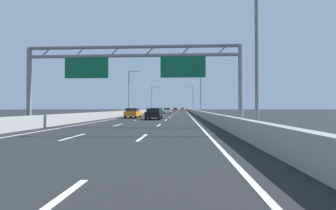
{
  "coord_description": "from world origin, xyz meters",
  "views": [
    {
      "loc": [
        3.85,
        -0.14,
        1.52
      ],
      "look_at": [
        0.83,
        51.46,
        2.06
      ],
      "focal_mm": 26.84,
      "sensor_mm": 36.0,
      "label": 1
    }
  ],
  "objects_px": {
    "streetlamp_left_far": "(152,97)",
    "yellow_car": "(183,109)",
    "streetlamp_right_near": "(252,33)",
    "silver_car": "(153,111)",
    "white_car": "(167,111)",
    "streetlamp_right_far": "(192,97)",
    "red_car": "(175,109)",
    "sign_gantry": "(133,64)",
    "orange_car": "(133,113)",
    "black_car": "(154,114)",
    "streetlamp_right_mid": "(200,89)",
    "green_car": "(160,110)",
    "streetlamp_left_mid": "(130,90)"
  },
  "relations": [
    {
      "from": "green_car",
      "to": "silver_car",
      "type": "distance_m",
      "value": 20.05
    },
    {
      "from": "white_car",
      "to": "streetlamp_left_far",
      "type": "bearing_deg",
      "value": 104.53
    },
    {
      "from": "sign_gantry",
      "to": "silver_car",
      "type": "height_order",
      "value": "sign_gantry"
    },
    {
      "from": "streetlamp_right_mid",
      "to": "streetlamp_right_far",
      "type": "xyz_separation_m",
      "value": [
        0.0,
        40.06,
        0.0
      ]
    },
    {
      "from": "streetlamp_right_near",
      "to": "streetlamp_left_far",
      "type": "bearing_deg",
      "value": 100.56
    },
    {
      "from": "black_car",
      "to": "yellow_car",
      "type": "distance_m",
      "value": 92.18
    },
    {
      "from": "streetlamp_right_far",
      "to": "streetlamp_left_far",
      "type": "bearing_deg",
      "value": 180.0
    },
    {
      "from": "streetlamp_left_far",
      "to": "red_car",
      "type": "height_order",
      "value": "streetlamp_left_far"
    },
    {
      "from": "orange_car",
      "to": "white_car",
      "type": "relative_size",
      "value": 1.06
    },
    {
      "from": "streetlamp_right_far",
      "to": "green_car",
      "type": "bearing_deg",
      "value": -138.35
    },
    {
      "from": "streetlamp_right_far",
      "to": "silver_car",
      "type": "height_order",
      "value": "streetlamp_right_far"
    },
    {
      "from": "streetlamp_right_near",
      "to": "silver_car",
      "type": "height_order",
      "value": "streetlamp_right_near"
    },
    {
      "from": "white_car",
      "to": "green_car",
      "type": "bearing_deg",
      "value": 101.18
    },
    {
      "from": "streetlamp_left_far",
      "to": "yellow_car",
      "type": "bearing_deg",
      "value": 69.74
    },
    {
      "from": "red_car",
      "to": "orange_car",
      "type": "bearing_deg",
      "value": -91.91
    },
    {
      "from": "orange_car",
      "to": "silver_car",
      "type": "distance_m",
      "value": 26.81
    },
    {
      "from": "streetlamp_right_far",
      "to": "black_car",
      "type": "xyz_separation_m",
      "value": [
        -7.29,
        -61.45,
        -4.66
      ]
    },
    {
      "from": "sign_gantry",
      "to": "yellow_car",
      "type": "bearing_deg",
      "value": 87.92
    },
    {
      "from": "streetlamp_right_far",
      "to": "silver_car",
      "type": "bearing_deg",
      "value": -110.19
    },
    {
      "from": "streetlamp_right_far",
      "to": "yellow_car",
      "type": "distance_m",
      "value": 31.21
    },
    {
      "from": "orange_car",
      "to": "white_car",
      "type": "height_order",
      "value": "orange_car"
    },
    {
      "from": "streetlamp_right_near",
      "to": "orange_car",
      "type": "distance_m",
      "value": 26.13
    },
    {
      "from": "red_car",
      "to": "black_car",
      "type": "relative_size",
      "value": 0.96
    },
    {
      "from": "green_car",
      "to": "yellow_car",
      "type": "distance_m",
      "value": 41.35
    },
    {
      "from": "sign_gantry",
      "to": "black_car",
      "type": "distance_m",
      "value": 13.61
    },
    {
      "from": "streetlamp_right_near",
      "to": "green_car",
      "type": "height_order",
      "value": "streetlamp_right_near"
    },
    {
      "from": "streetlamp_left_far",
      "to": "orange_car",
      "type": "height_order",
      "value": "streetlamp_left_far"
    },
    {
      "from": "orange_car",
      "to": "black_car",
      "type": "distance_m",
      "value": 5.87
    },
    {
      "from": "yellow_car",
      "to": "streetlamp_right_near",
      "type": "bearing_deg",
      "value": -88.13
    },
    {
      "from": "streetlamp_right_near",
      "to": "streetlamp_right_far",
      "type": "bearing_deg",
      "value": 90.0
    },
    {
      "from": "streetlamp_right_near",
      "to": "white_car",
      "type": "bearing_deg",
      "value": 98.37
    },
    {
      "from": "sign_gantry",
      "to": "streetlamp_right_mid",
      "type": "xyz_separation_m",
      "value": [
        7.43,
        34.37,
        0.57
      ]
    },
    {
      "from": "streetlamp_left_mid",
      "to": "silver_car",
      "type": "distance_m",
      "value": 11.71
    },
    {
      "from": "streetlamp_right_mid",
      "to": "silver_car",
      "type": "relative_size",
      "value": 2.11
    },
    {
      "from": "streetlamp_left_mid",
      "to": "black_car",
      "type": "relative_size",
      "value": 2.15
    },
    {
      "from": "sign_gantry",
      "to": "streetlamp_right_near",
      "type": "relative_size",
      "value": 1.76
    },
    {
      "from": "streetlamp_right_near",
      "to": "streetlamp_left_mid",
      "type": "xyz_separation_m",
      "value": [
        -14.93,
        40.06,
        0.0
      ]
    },
    {
      "from": "streetlamp_right_near",
      "to": "white_car",
      "type": "relative_size",
      "value": 2.17
    },
    {
      "from": "streetlamp_left_far",
      "to": "red_car",
      "type": "relative_size",
      "value": 2.24
    },
    {
      "from": "black_car",
      "to": "white_car",
      "type": "relative_size",
      "value": 1.01
    },
    {
      "from": "streetlamp_left_far",
      "to": "streetlamp_right_near",
      "type": "bearing_deg",
      "value": -79.44
    },
    {
      "from": "streetlamp_left_far",
      "to": "silver_car",
      "type": "distance_m",
      "value": 30.64
    },
    {
      "from": "streetlamp_right_near",
      "to": "black_car",
      "type": "distance_m",
      "value": 20.58
    },
    {
      "from": "red_car",
      "to": "yellow_car",
      "type": "xyz_separation_m",
      "value": [
        3.95,
        -12.9,
        0.01
      ]
    },
    {
      "from": "green_car",
      "to": "black_car",
      "type": "bearing_deg",
      "value": -85.62
    },
    {
      "from": "streetlamp_right_far",
      "to": "black_car",
      "type": "height_order",
      "value": "streetlamp_right_far"
    },
    {
      "from": "streetlamp_left_far",
      "to": "black_car",
      "type": "height_order",
      "value": "streetlamp_left_far"
    },
    {
      "from": "streetlamp_right_far",
      "to": "yellow_car",
      "type": "height_order",
      "value": "streetlamp_right_far"
    },
    {
      "from": "white_car",
      "to": "streetlamp_right_mid",
      "type": "bearing_deg",
      "value": -57.46
    },
    {
      "from": "streetlamp_right_mid",
      "to": "green_car",
      "type": "height_order",
      "value": "streetlamp_right_mid"
    }
  ]
}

